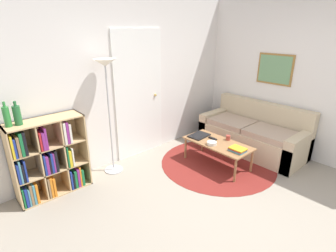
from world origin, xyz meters
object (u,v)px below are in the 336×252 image
at_px(floor_lamp, 106,80).
at_px(bowl, 212,143).
at_px(coffee_table, 218,145).
at_px(laptop, 199,136).
at_px(cup, 228,138).
at_px(bookshelf, 47,161).
at_px(couch, 254,135).
at_px(bottle_left, 7,116).
at_px(bottle_middle, 17,115).

height_order(floor_lamp, bowl, floor_lamp).
distance_m(coffee_table, laptop, 0.37).
bearing_deg(laptop, coffee_table, -85.24).
bearing_deg(cup, bowl, 169.74).
xyz_separation_m(coffee_table, bowl, (-0.14, 0.01, 0.06)).
xyz_separation_m(laptop, cup, (0.23, -0.42, 0.03)).
relative_size(bookshelf, couch, 0.57).
xyz_separation_m(bookshelf, couch, (3.20, -1.06, -0.20)).
relative_size(bowl, bottle_left, 0.51).
bearing_deg(bottle_left, floor_lamp, -1.95).
height_order(bowl, cup, cup).
distance_m(coffee_table, cup, 0.22).
distance_m(floor_lamp, couch, 2.74).
xyz_separation_m(cup, bottle_left, (-2.78, 1.04, 0.72)).
xyz_separation_m(bookshelf, coffee_table, (2.25, -0.99, -0.13)).
bearing_deg(bowl, bottle_middle, 157.49).
relative_size(bowl, cup, 1.90).
bearing_deg(bookshelf, couch, -18.27).
relative_size(bookshelf, coffee_table, 0.97).
bearing_deg(couch, laptop, 155.98).
bearing_deg(bookshelf, bottle_left, 178.83).
distance_m(bottle_left, bottle_middle, 0.10).
bearing_deg(laptop, bottle_left, 166.20).
bearing_deg(floor_lamp, bottle_middle, 178.48).
relative_size(bookshelf, bowl, 6.90).
height_order(bookshelf, cup, bookshelf).
height_order(floor_lamp, bottle_left, floor_lamp).
height_order(floor_lamp, bottle_middle, floor_lamp).
relative_size(coffee_table, laptop, 2.97).
height_order(laptop, cup, cup).
bearing_deg(laptop, cup, -61.47).
distance_m(cup, bottle_middle, 2.95).
bearing_deg(couch, bottle_middle, 162.95).
height_order(coffee_table, bowl, bowl).
bearing_deg(couch, bookshelf, 161.73).
bearing_deg(bowl, laptop, 73.41).
bearing_deg(coffee_table, cup, -14.15).
relative_size(floor_lamp, couch, 0.94).
height_order(bookshelf, bottle_left, bottle_left).
bearing_deg(bowl, bottle_left, 158.10).
distance_m(bookshelf, bottle_middle, 0.71).
bearing_deg(bookshelf, floor_lamp, -2.23).
relative_size(couch, bottle_middle, 6.39).
bearing_deg(bottle_left, bookshelf, -1.17).
height_order(bookshelf, floor_lamp, floor_lamp).
relative_size(bookshelf, laptop, 2.87).
relative_size(bottle_left, bottle_middle, 1.04).
xyz_separation_m(coffee_table, bottle_left, (-2.58, 0.99, 0.80)).
height_order(floor_lamp, cup, floor_lamp).
distance_m(couch, coffee_table, 0.95).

